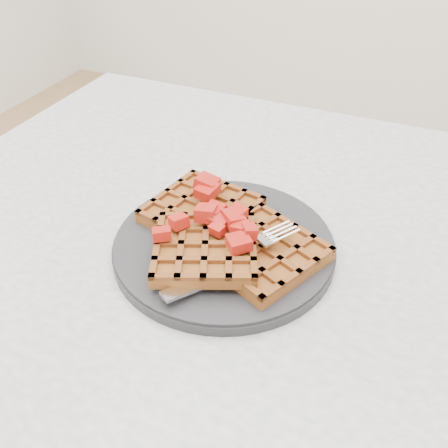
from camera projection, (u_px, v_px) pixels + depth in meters
name	position (u px, v px, depth m)	size (l,w,h in m)	color
table	(338.00, 336.00, 0.64)	(1.20, 0.80, 0.75)	beige
plate	(224.00, 245.00, 0.59)	(0.26, 0.26, 0.02)	black
waffles	(223.00, 235.00, 0.57)	(0.24, 0.22, 0.03)	brown
strawberry_pile	(224.00, 214.00, 0.56)	(0.15, 0.15, 0.02)	#890300
fork	(242.00, 264.00, 0.54)	(0.02, 0.18, 0.02)	silver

